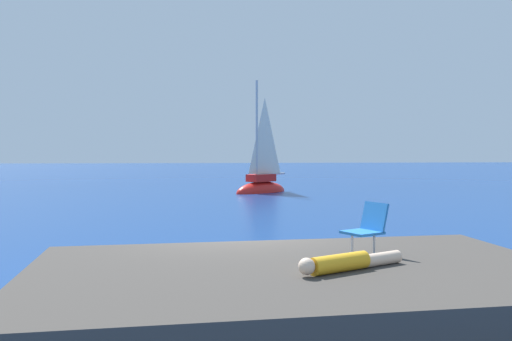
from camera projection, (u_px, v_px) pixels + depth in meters
ground_plane at (235, 279)px, 10.71m from camera, size 160.00×160.00×0.00m
shore_ledge at (298, 301)px, 7.48m from camera, size 7.81×4.99×0.97m
boulder_seaward at (97, 289)px, 9.96m from camera, size 1.95×2.05×1.02m
boulder_inland at (112, 293)px, 9.72m from camera, size 1.51×1.65×0.93m
sailboat_near at (261, 186)px, 31.35m from camera, size 3.70×3.36×7.11m
person_sunbather at (347, 262)px, 7.22m from camera, size 1.61×0.96×0.25m
beach_chair at (368, 226)px, 8.33m from camera, size 0.75×0.71×0.80m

